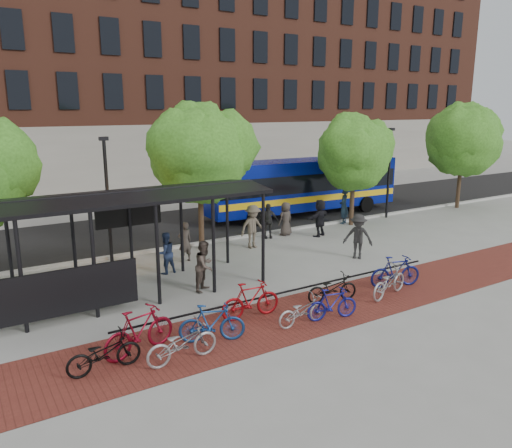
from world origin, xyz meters
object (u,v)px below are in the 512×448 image
pedestrian_8 (205,266)px  lamp_post_left (108,196)px  bus (302,183)px  bike_6 (302,311)px  pedestrian_1 (185,242)px  bus_shelter (107,210)px  bike_8 (332,288)px  tree_b (201,150)px  lamp_post_right (389,170)px  bike_1 (139,331)px  bike_5 (251,300)px  bike_3 (212,323)px  pedestrian_5 (320,218)px  pedestrian_4 (268,221)px  tree_d (464,137)px  pedestrian_3 (253,227)px  bike_0 (104,353)px  pedestrian_7 (344,206)px  pedestrian_9 (358,237)px  pedestrian_6 (286,219)px  tree_c (355,150)px  bike_7 (332,304)px  pedestrian_2 (165,253)px  bike_2 (182,343)px  bike_10 (389,282)px

pedestrian_8 → lamp_post_left: bearing=71.9°
bus → bike_6: 15.59m
bus → pedestrian_1: 10.90m
bus_shelter → bike_8: (6.03, -4.18, -2.54)m
tree_b → pedestrian_8: tree_b is taller
lamp_post_right → bus: 5.02m
bus → bike_1: 18.20m
bike_8 → tree_b: bearing=17.7°
bike_5 → lamp_post_right: bearing=-55.6°
lamp_post_right → bike_3: bearing=-150.9°
lamp_post_right → pedestrian_5: 6.43m
tree_b → bike_8: 8.99m
tree_b → pedestrian_4: bearing=-0.3°
tree_d → bike_8: bearing=-155.0°
bike_5 → pedestrian_1: 6.33m
tree_d → pedestrian_3: 16.45m
bike_0 → pedestrian_5: bearing=-60.6°
bike_5 → pedestrian_7: pedestrian_7 is taller
pedestrian_9 → bike_8: bearing=-90.5°
lamp_post_right → pedestrian_1: (-13.41, -1.66, -1.90)m
bus → pedestrian_3: bearing=-140.3°
lamp_post_left → pedestrian_9: 10.47m
lamp_post_right → pedestrian_6: size_ratio=3.05×
bike_0 → bike_5: bike_5 is taller
pedestrian_6 → pedestrian_7: (4.21, 0.46, 0.15)m
tree_b → tree_c: 9.00m
bike_7 → tree_c: bearing=-32.1°
pedestrian_8 → pedestrian_9: (7.15, 0.00, 0.06)m
tree_c → pedestrian_2: 12.43m
tree_c → bike_3: size_ratio=3.26×
tree_b → pedestrian_3: (1.96, -1.12, -3.47)m
bike_2 → pedestrian_3: pedestrian_3 is taller
pedestrian_6 → pedestrian_3: bearing=13.7°
bike_0 → bike_2: 1.88m
bike_10 → pedestrian_6: bearing=-26.5°
lamp_post_right → bus: size_ratio=0.42×
tree_c → pedestrian_9: (-4.12, -4.85, -3.10)m
pedestrian_5 → pedestrian_7: size_ratio=0.94×
tree_b → tree_d: size_ratio=0.99×
bike_2 → bike_5: 3.17m
bike_2 → bike_0: bearing=71.2°
bike_6 → pedestrian_1: size_ratio=1.00×
pedestrian_4 → pedestrian_8: 7.52m
lamp_post_right → pedestrian_9: 8.87m
pedestrian_1 → pedestrian_2: pedestrian_1 is taller
tree_d → pedestrian_3: tree_d is taller
pedestrian_1 → pedestrian_7: bearing=-177.5°
bike_3 → bike_8: bike_3 is taller
bike_6 → bike_7: bearing=-99.6°
bike_5 → bike_8: bike_5 is taller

